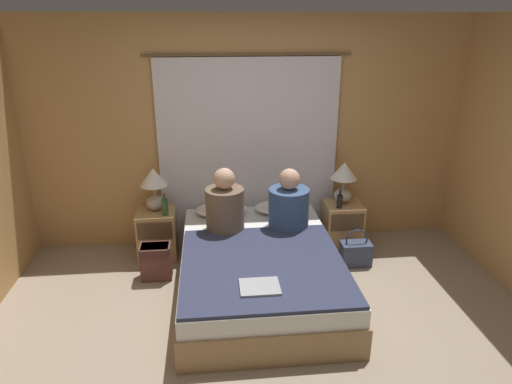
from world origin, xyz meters
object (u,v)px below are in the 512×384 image
Objects in this scene: person_right_in_bed at (289,205)px; handbag_on_floor at (356,253)px; nightstand_left at (157,234)px; lamp_left at (154,184)px; pillow_left at (222,210)px; beer_bottle_on_left_stand at (165,206)px; beer_bottle_on_right_stand at (340,201)px; nightstand_right at (342,226)px; backpack_on_floor at (156,259)px; pillow_right at (280,207)px; lamp_right at (344,178)px; laptop_on_bed at (260,287)px; bed at (259,270)px; person_left_in_bed at (225,206)px.

handbag_on_floor is at bearing -4.37° from person_right_in_bed.
lamp_left is at bearing 90.00° from nightstand_left.
nightstand_left is at bearing -176.01° from pillow_left.
pillow_left is 2.36× the size of beer_bottle_on_left_stand.
beer_bottle_on_right_stand is 0.50× the size of handbag_on_floor.
beer_bottle_on_left_stand is at bearing -38.70° from nightstand_left.
backpack_on_floor is at bearing -167.42° from nightstand_right.
pillow_right reaches higher than backpack_on_floor.
pillow_left is 0.61m from beer_bottle_on_left_stand.
lamp_left is (-2.04, 0.06, 0.55)m from nightstand_right.
beer_bottle_on_right_stand is at bearing -116.16° from lamp_right.
pillow_right is at bearing 167.47° from beer_bottle_on_right_stand.
nightstand_left is 1.14× the size of lamp_left.
lamp_left reaches higher than beer_bottle_on_right_stand.
laptop_on_bed is at bearing -57.31° from nightstand_left.
lamp_right is at bearing 14.25° from backpack_on_floor.
pillow_left is 1.50m from handbag_on_floor.
handbag_on_floor reaches higher than backpack_on_floor.
nightstand_right reaches higher than handbag_on_floor.
handbag_on_floor is at bearing -68.98° from beer_bottle_on_right_stand.
bed is 3.71× the size of pillow_left.
lamp_left reaches higher than bed.
lamp_left is 1.83m from laptop_on_bed.
person_left_in_bed is (-0.62, -0.39, 0.20)m from pillow_right.
pillow_left is at bearing 99.20° from laptop_on_bed.
pillow_left is 1.57× the size of backpack_on_floor.
beer_bottle_on_right_stand is at bearing 10.51° from backpack_on_floor.
person_right_in_bed reaches higher than laptop_on_bed.
nightstand_left is 2.04m from nightstand_right.
pillow_right is 2.77× the size of beer_bottle_on_right_stand.
lamp_left is at bearing 167.59° from handbag_on_floor.
person_left_in_bed reaches higher than lamp_left.
lamp_left is at bearing 121.63° from laptop_on_bed.
nightstand_right is 0.55m from lamp_right.
person_left_in_bed is at bearing 180.00° from person_right_in_bed.
lamp_right is 0.27m from beer_bottle_on_right_stand.
laptop_on_bed is at bearing -125.50° from lamp_right.
laptop_on_bed is at bearing -78.93° from person_left_in_bed.
pillow_left reaches higher than bed.
person_right_in_bed reaches higher than lamp_right.
bed is at bearing -37.72° from nightstand_left.
beer_bottle_on_right_stand is 1.72m from laptop_on_bed.
nightstand_left is 0.91m from person_left_in_bed.
nightstand_left is at bearing 177.38° from beer_bottle_on_right_stand.
beer_bottle_on_right_stand reaches higher than backpack_on_floor.
pillow_left reaches higher than handbag_on_floor.
backpack_on_floor is (-0.67, -0.50, -0.30)m from pillow_left.
lamp_right is 0.82m from handbag_on_floor.
lamp_right is at bearing 1.74° from nightstand_left.
pillow_left reaches higher than nightstand_left.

